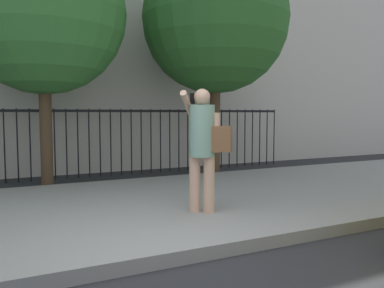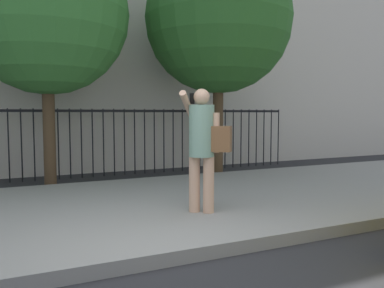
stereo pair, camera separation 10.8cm
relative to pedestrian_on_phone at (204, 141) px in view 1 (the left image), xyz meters
The scene contains 6 objects.
ground_plane 2.06m from the pedestrian_on_phone, 132.91° to the right, with size 60.00×60.00×0.00m, color #28282B.
sidewalk 1.83m from the pedestrian_on_phone, 141.52° to the left, with size 28.00×4.40×0.15m, color gray.
iron_fence 4.78m from the pedestrian_on_phone, 104.24° to the left, with size 12.03×0.04×1.60m.
pedestrian_on_phone is the anchor object (origin of this frame).
street_tree_near 4.59m from the pedestrian_on_phone, 113.78° to the left, with size 3.21×3.21×5.07m.
street_tree_mid 4.71m from the pedestrian_on_phone, 58.02° to the left, with size 3.36×3.36×5.31m.
Camera 1 is at (-1.37, -3.46, 1.50)m, focal length 37.40 mm.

